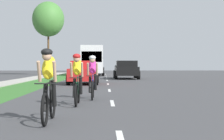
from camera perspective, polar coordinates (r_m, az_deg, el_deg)
name	(u,v)px	position (r m, az deg, el deg)	size (l,w,h in m)	color
ground_plane	(108,85)	(21.11, -0.64, -2.55)	(120.00, 120.00, 0.00)	#424244
grass_verge	(30,85)	(21.58, -13.45, -2.49)	(2.44, 70.00, 0.01)	#38722D
lane_markings_center	(107,82)	(25.10, -0.76, -2.01)	(0.12, 52.20, 0.01)	white
cyclist_lead	(49,85)	(7.45, -10.53, -2.43)	(0.42, 1.72, 1.58)	black
cyclist_trailing	(77,79)	(10.56, -5.82, -1.47)	(0.42, 1.72, 1.58)	black
cyclist_distant	(93,77)	(12.41, -3.25, -1.13)	(0.42, 1.72, 1.58)	black
sedan_red	(84,72)	(22.58, -4.77, -0.38)	(1.98, 4.30, 1.52)	red
pickup_black	(126,70)	(31.05, 2.38, 0.05)	(2.22, 5.10, 1.64)	black
bus_white	(93,59)	(43.54, -3.14, 1.77)	(2.78, 11.60, 3.48)	silver
street_tree_far	(48,19)	(44.21, -10.59, 8.33)	(4.00, 4.00, 9.26)	brown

